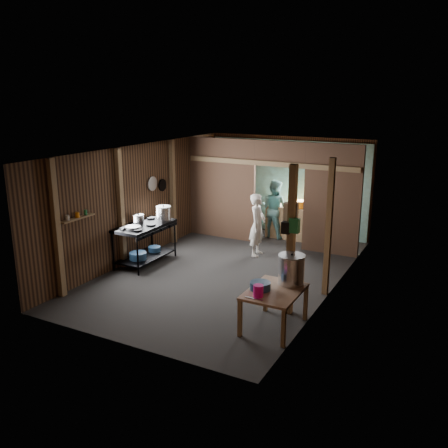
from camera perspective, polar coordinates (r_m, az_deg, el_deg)
The scene contains 41 objects.
floor at distance 10.38m, azimuth 0.52°, elevation -5.60°, with size 4.50×7.00×0.00m, color #262424.
ceiling at distance 9.76m, azimuth 0.55°, elevation 8.80°, with size 4.50×7.00×0.00m, color black.
wall_back at distance 13.13m, azimuth 7.58°, elevation 4.62°, with size 4.50×0.00×2.60m, color #54351E.
wall_front at distance 7.20m, azimuth -12.39°, elevation -4.62°, with size 4.50×0.00×2.60m, color #54351E.
wall_left at distance 11.18m, azimuth -9.78°, elevation 2.65°, with size 0.00×7.00×2.60m, color #54351E.
wall_right at distance 9.22m, azimuth 13.06°, elevation -0.24°, with size 0.00×7.00×2.60m, color #54351E.
partition_left at distance 12.50m, azimuth -0.24°, elevation 4.21°, with size 1.85×0.10×2.60m, color brown.
partition_right at distance 11.45m, azimuth 12.69°, elevation 2.80°, with size 1.35×0.10×2.60m, color brown.
partition_header at distance 11.69m, azimuth 6.66°, elevation 8.30°, with size 1.30×0.10×0.60m, color brown.
turquoise_panel at distance 13.09m, azimuth 7.48°, elevation 4.37°, with size 4.40×0.06×2.50m, color #7ABFBF.
back_counter at distance 12.72m, azimuth 7.84°, elevation 0.22°, with size 1.20×0.50×0.85m, color #81694E.
wall_clock at distance 12.86m, azimuth 8.56°, elevation 7.07°, with size 0.20×0.20×0.03m, color beige.
post_left_a at distance 9.27m, azimuth -19.20°, elevation -0.62°, with size 0.10×0.12×2.60m, color #81694E.
post_left_b at distance 10.53m, azimuth -12.11°, elevation 1.75°, with size 0.10×0.12×2.60m, color #81694E.
post_left_c at distance 12.09m, azimuth -6.07°, elevation 3.74°, with size 0.10×0.12×2.60m, color #81694E.
post_right at distance 9.05m, azimuth 12.31°, elevation -0.48°, with size 0.10×0.12×2.60m, color #81694E.
post_free at distance 8.13m, azimuth 7.94°, elevation -2.06°, with size 0.12×0.12×2.60m, color #81694E.
cross_beam at distance 11.77m, azimuth 5.39°, elevation 7.16°, with size 4.40×0.12×0.12m, color #81694E.
pan_lid_big at distance 11.40m, azimuth -8.48°, elevation 4.75°, with size 0.34×0.34×0.03m, color gray.
pan_lid_small at distance 11.73m, azimuth -7.31°, elevation 4.60°, with size 0.30×0.30×0.03m, color black.
wall_shelf at distance 9.56m, azimuth -16.96°, elevation 0.66°, with size 0.14×0.80×0.03m, color #81694E.
jar_white at distance 9.37m, azimuth -18.06°, elevation 0.70°, with size 0.07×0.07×0.10m, color beige.
jar_yellow at distance 9.54m, azimuth -16.99°, elevation 1.04°, with size 0.08×0.08×0.10m, color orange.
jar_green at distance 9.69m, azimuth -16.09°, elevation 1.33°, with size 0.06×0.06×0.10m, color #1E7C3F.
bag_white at distance 8.09m, azimuth 7.93°, elevation 1.38°, with size 0.22×0.15×0.32m, color beige.
bag_green at distance 7.97m, azimuth 8.35°, elevation -0.19°, with size 0.16×0.12×0.24m, color #1E7C3F.
bag_black at distance 8.01m, azimuth 7.34°, elevation -0.44°, with size 0.14×0.10×0.20m, color black.
gas_range at distance 10.87m, azimuth -9.32°, elevation -2.33°, with size 0.78×1.53×0.90m, color black, non-canonical shape.
prep_table at distance 7.94m, azimuth 5.94°, elevation -9.99°, with size 0.81×1.11×0.65m, color #9E7B61, non-canonical shape.
stove_pot_large at distance 11.00m, azimuth -7.16°, elevation 1.23°, with size 0.34×0.34×0.34m, color #B5B5B8, non-canonical shape.
stove_pot_med at distance 10.84m, azimuth -10.09°, elevation 0.55°, with size 0.25×0.25×0.22m, color #B5B5B8, non-canonical shape.
frying_pan at distance 10.44m, azimuth -10.73°, elevation -0.41°, with size 0.33×0.55×0.08m, color gray, non-canonical shape.
blue_tub_front at distance 10.72m, azimuth -10.15°, elevation -3.73°, with size 0.38×0.38×0.16m, color navy.
blue_tub_back at distance 11.19m, azimuth -8.25°, elevation -2.95°, with size 0.29×0.29×0.11m, color navy.
stock_pot at distance 8.00m, azimuth 7.99°, elevation -5.42°, with size 0.45×0.45×0.52m, color #B5B5B8, non-canonical shape.
wash_basin at distance 7.79m, azimuth 4.32°, elevation -7.32°, with size 0.33×0.33×0.13m, color navy.
pink_bucket at distance 7.52m, azimuth 4.09°, elevation -7.91°, with size 0.16×0.16×0.19m, color #F10B90.
knife at distance 7.47m, azimuth 3.57°, elevation -8.81°, with size 0.30×0.04×0.01m, color #B5B5B8.
yellow_tub at distance 12.51m, azimuth 9.07°, elevation 2.35°, with size 0.32×0.32×0.18m, color orange.
cook at distance 11.20m, azimuth 3.98°, elevation -0.10°, with size 0.54×0.35×1.47m, color white.
worker_back at distance 12.69m, azimuth 5.97°, elevation 1.81°, with size 0.74×0.58×1.52m, color #5E9895.
Camera 1 is at (4.44, -8.62, 3.71)m, focal length 38.58 mm.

